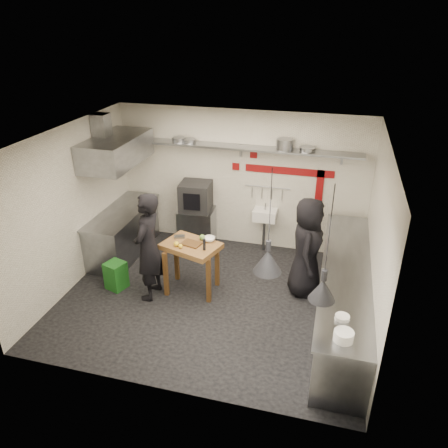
% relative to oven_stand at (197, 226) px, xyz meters
% --- Properties ---
extents(floor, '(5.00, 5.00, 0.00)m').
position_rel_oven_stand_xyz_m(floor, '(0.84, -1.80, -0.40)').
color(floor, black).
rests_on(floor, ground).
extents(ceiling, '(5.00, 5.00, 0.00)m').
position_rel_oven_stand_xyz_m(ceiling, '(0.84, -1.80, 2.40)').
color(ceiling, beige).
rests_on(ceiling, floor).
extents(wall_back, '(5.00, 0.04, 2.80)m').
position_rel_oven_stand_xyz_m(wall_back, '(0.84, 0.30, 1.00)').
color(wall_back, silver).
rests_on(wall_back, floor).
extents(wall_front, '(5.00, 0.04, 2.80)m').
position_rel_oven_stand_xyz_m(wall_front, '(0.84, -3.90, 1.00)').
color(wall_front, silver).
rests_on(wall_front, floor).
extents(wall_left, '(0.04, 4.20, 2.80)m').
position_rel_oven_stand_xyz_m(wall_left, '(-1.66, -1.80, 1.00)').
color(wall_left, silver).
rests_on(wall_left, floor).
extents(wall_right, '(0.04, 4.20, 2.80)m').
position_rel_oven_stand_xyz_m(wall_right, '(3.34, -1.80, 1.00)').
color(wall_right, silver).
rests_on(wall_right, floor).
extents(red_band_horiz, '(1.70, 0.02, 0.14)m').
position_rel_oven_stand_xyz_m(red_band_horiz, '(1.79, 0.28, 1.28)').
color(red_band_horiz, maroon).
rests_on(red_band_horiz, wall_back).
extents(red_band_vert, '(0.14, 0.02, 1.10)m').
position_rel_oven_stand_xyz_m(red_band_vert, '(2.39, 0.28, 0.80)').
color(red_band_vert, maroon).
rests_on(red_band_vert, wall_back).
extents(red_tile_a, '(0.14, 0.02, 0.14)m').
position_rel_oven_stand_xyz_m(red_tile_a, '(1.09, 0.28, 1.55)').
color(red_tile_a, maroon).
rests_on(red_tile_a, wall_back).
extents(red_tile_b, '(0.14, 0.02, 0.14)m').
position_rel_oven_stand_xyz_m(red_tile_b, '(0.74, 0.28, 1.28)').
color(red_tile_b, maroon).
rests_on(red_tile_b, wall_back).
extents(back_shelf, '(4.60, 0.34, 0.04)m').
position_rel_oven_stand_xyz_m(back_shelf, '(0.84, 0.12, 1.72)').
color(back_shelf, slate).
rests_on(back_shelf, wall_back).
extents(shelf_bracket_left, '(0.04, 0.06, 0.24)m').
position_rel_oven_stand_xyz_m(shelf_bracket_left, '(-1.06, 0.27, 1.62)').
color(shelf_bracket_left, slate).
rests_on(shelf_bracket_left, wall_back).
extents(shelf_bracket_mid, '(0.04, 0.06, 0.24)m').
position_rel_oven_stand_xyz_m(shelf_bracket_mid, '(0.84, 0.27, 1.62)').
color(shelf_bracket_mid, slate).
rests_on(shelf_bracket_mid, wall_back).
extents(shelf_bracket_right, '(0.04, 0.06, 0.24)m').
position_rel_oven_stand_xyz_m(shelf_bracket_right, '(2.74, 0.27, 1.62)').
color(shelf_bracket_right, slate).
rests_on(shelf_bracket_right, wall_back).
extents(pan_far_left, '(0.33, 0.33, 0.09)m').
position_rel_oven_stand_xyz_m(pan_far_left, '(-0.37, 0.12, 1.79)').
color(pan_far_left, slate).
rests_on(pan_far_left, back_shelf).
extents(pan_mid_left, '(0.28, 0.28, 0.07)m').
position_rel_oven_stand_xyz_m(pan_mid_left, '(-0.15, 0.12, 1.78)').
color(pan_mid_left, slate).
rests_on(pan_mid_left, back_shelf).
extents(stock_pot, '(0.32, 0.32, 0.20)m').
position_rel_oven_stand_xyz_m(stock_pot, '(1.70, 0.12, 1.84)').
color(stock_pot, slate).
rests_on(stock_pot, back_shelf).
extents(pan_right, '(0.34, 0.34, 0.08)m').
position_rel_oven_stand_xyz_m(pan_right, '(2.12, 0.12, 1.78)').
color(pan_right, slate).
rests_on(pan_right, back_shelf).
extents(oven_stand, '(0.76, 0.70, 0.80)m').
position_rel_oven_stand_xyz_m(oven_stand, '(0.00, 0.00, 0.00)').
color(oven_stand, slate).
rests_on(oven_stand, floor).
extents(combi_oven, '(0.64, 0.61, 0.58)m').
position_rel_oven_stand_xyz_m(combi_oven, '(-0.00, -0.04, 0.69)').
color(combi_oven, black).
rests_on(combi_oven, oven_stand).
extents(oven_door, '(0.54, 0.07, 0.46)m').
position_rel_oven_stand_xyz_m(oven_door, '(0.01, -0.28, 0.69)').
color(oven_door, maroon).
rests_on(oven_door, combi_oven).
extents(oven_glass, '(0.33, 0.04, 0.34)m').
position_rel_oven_stand_xyz_m(oven_glass, '(0.01, -0.34, 0.69)').
color(oven_glass, black).
rests_on(oven_glass, oven_door).
extents(hand_sink, '(0.46, 0.34, 0.22)m').
position_rel_oven_stand_xyz_m(hand_sink, '(1.39, 0.12, 0.38)').
color(hand_sink, white).
rests_on(hand_sink, wall_back).
extents(sink_tap, '(0.03, 0.03, 0.14)m').
position_rel_oven_stand_xyz_m(sink_tap, '(1.39, 0.12, 0.56)').
color(sink_tap, slate).
rests_on(sink_tap, hand_sink).
extents(sink_drain, '(0.06, 0.06, 0.66)m').
position_rel_oven_stand_xyz_m(sink_drain, '(1.39, 0.08, -0.06)').
color(sink_drain, slate).
rests_on(sink_drain, floor).
extents(utensil_rail, '(0.90, 0.02, 0.02)m').
position_rel_oven_stand_xyz_m(utensil_rail, '(1.39, 0.26, 0.92)').
color(utensil_rail, slate).
rests_on(utensil_rail, wall_back).
extents(counter_right, '(0.70, 3.80, 0.90)m').
position_rel_oven_stand_xyz_m(counter_right, '(2.99, -1.80, 0.05)').
color(counter_right, slate).
rests_on(counter_right, floor).
extents(counter_right_top, '(0.76, 3.90, 0.03)m').
position_rel_oven_stand_xyz_m(counter_right_top, '(2.99, -1.80, 0.52)').
color(counter_right_top, slate).
rests_on(counter_right_top, counter_right).
extents(plate_stack, '(0.31, 0.31, 0.13)m').
position_rel_oven_stand_xyz_m(plate_stack, '(2.96, -3.46, 0.60)').
color(plate_stack, white).
rests_on(plate_stack, counter_right_top).
extents(small_bowl_right, '(0.24, 0.24, 0.05)m').
position_rel_oven_stand_xyz_m(small_bowl_right, '(2.94, -3.05, 0.56)').
color(small_bowl_right, white).
rests_on(small_bowl_right, counter_right_top).
extents(counter_left, '(0.70, 1.90, 0.90)m').
position_rel_oven_stand_xyz_m(counter_left, '(-1.31, -0.75, 0.05)').
color(counter_left, slate).
rests_on(counter_left, floor).
extents(counter_left_top, '(0.76, 2.00, 0.03)m').
position_rel_oven_stand_xyz_m(counter_left_top, '(-1.31, -0.75, 0.52)').
color(counter_left_top, slate).
rests_on(counter_left_top, counter_left).
extents(extractor_hood, '(0.78, 1.60, 0.50)m').
position_rel_oven_stand_xyz_m(extractor_hood, '(-1.26, -0.75, 1.75)').
color(extractor_hood, slate).
rests_on(extractor_hood, ceiling).
extents(hood_duct, '(0.28, 0.28, 0.50)m').
position_rel_oven_stand_xyz_m(hood_duct, '(-1.51, -0.75, 2.15)').
color(hood_duct, slate).
rests_on(hood_duct, ceiling).
extents(green_bin, '(0.39, 0.39, 0.50)m').
position_rel_oven_stand_xyz_m(green_bin, '(-0.88, -1.94, -0.15)').
color(green_bin, '#195A1A').
rests_on(green_bin, floor).
extents(prep_table, '(1.07, 0.88, 0.92)m').
position_rel_oven_stand_xyz_m(prep_table, '(0.44, -1.65, 0.06)').
color(prep_table, brown).
rests_on(prep_table, floor).
extents(cutting_board, '(0.36, 0.30, 0.02)m').
position_rel_oven_stand_xyz_m(cutting_board, '(0.45, -1.66, 0.53)').
color(cutting_board, '#4D3016').
rests_on(cutting_board, prep_table).
extents(pepper_mill, '(0.06, 0.06, 0.20)m').
position_rel_oven_stand_xyz_m(pepper_mill, '(0.72, -1.79, 0.62)').
color(pepper_mill, black).
rests_on(pepper_mill, prep_table).
extents(lemon_a, '(0.10, 0.10, 0.09)m').
position_rel_oven_stand_xyz_m(lemon_a, '(0.23, -1.79, 0.56)').
color(lemon_a, gold).
rests_on(lemon_a, prep_table).
extents(lemon_b, '(0.09, 0.09, 0.07)m').
position_rel_oven_stand_xyz_m(lemon_b, '(0.32, -1.83, 0.56)').
color(lemon_b, gold).
rests_on(lemon_b, prep_table).
extents(veg_ball, '(0.12, 0.12, 0.10)m').
position_rel_oven_stand_xyz_m(veg_ball, '(0.58, -1.47, 0.57)').
color(veg_ball, '#5E8C38').
rests_on(veg_ball, prep_table).
extents(steel_tray, '(0.21, 0.18, 0.03)m').
position_rel_oven_stand_xyz_m(steel_tray, '(0.18, -1.49, 0.54)').
color(steel_tray, slate).
rests_on(steel_tray, prep_table).
extents(bowl, '(0.27, 0.27, 0.06)m').
position_rel_oven_stand_xyz_m(bowl, '(0.71, -1.47, 0.55)').
color(bowl, white).
rests_on(bowl, prep_table).
extents(heat_lamp_near, '(0.45, 0.45, 1.42)m').
position_rel_oven_stand_xyz_m(heat_lamp_near, '(1.93, -2.90, 1.69)').
color(heat_lamp_near, black).
rests_on(heat_lamp_near, ceiling).
extents(heat_lamp_far, '(0.43, 0.43, 1.49)m').
position_rel_oven_stand_xyz_m(heat_lamp_far, '(2.66, -3.25, 1.66)').
color(heat_lamp_far, black).
rests_on(heat_lamp_far, ceiling).
extents(chef_left, '(0.46, 0.69, 1.89)m').
position_rel_oven_stand_xyz_m(chef_left, '(-0.19, -1.98, 0.54)').
color(chef_left, black).
rests_on(chef_left, floor).
extents(chef_right, '(0.59, 0.88, 1.76)m').
position_rel_oven_stand_xyz_m(chef_right, '(2.33, -1.19, 0.48)').
color(chef_right, black).
rests_on(chef_right, floor).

